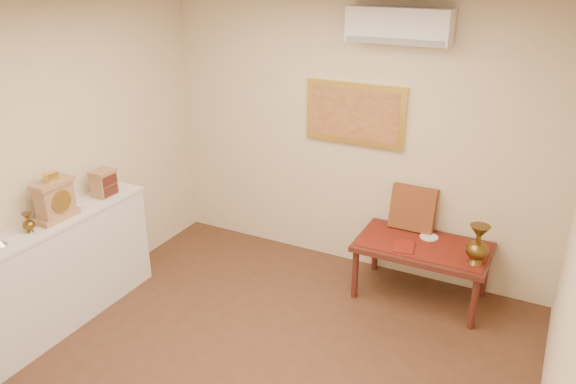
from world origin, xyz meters
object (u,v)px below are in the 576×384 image
Objects in this scene: display_ledge at (53,276)px; wooden_chest at (104,183)px; brass_urn_tall at (478,240)px; mantel_clock at (55,200)px; low_table at (423,251)px.

wooden_chest is (0.02, 0.69, 0.61)m from display_ledge.
mantel_clock is (-3.13, -1.61, 0.38)m from brass_urn_tall.
wooden_chest is 2.98m from low_table.
display_ledge is (-3.16, -1.74, -0.28)m from brass_urn_tall.
low_table is (2.67, 1.88, -0.01)m from display_ledge.
brass_urn_tall is 0.36× the size of low_table.
display_ledge is 4.93× the size of mantel_clock.
brass_urn_tall is at bearing 28.90° from display_ledge.
brass_urn_tall is 3.33m from wooden_chest.
low_table is at bearing 35.10° from display_ledge.
brass_urn_tall is 1.06× the size of mantel_clock.
low_table is at bearing 164.40° from brass_urn_tall.
mantel_clock is (0.03, 0.13, 0.66)m from display_ledge.
mantel_clock is at bearing -89.03° from wooden_chest.
wooden_chest reaches higher than low_table.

